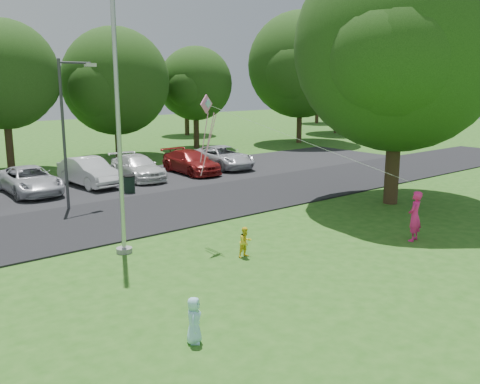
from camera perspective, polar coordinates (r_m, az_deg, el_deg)
ground at (r=15.64m, az=8.20°, el=-8.34°), size 120.00×120.00×0.00m
park_road at (r=22.41m, az=-8.99°, el=-2.00°), size 60.00×6.00×0.06m
parking_strip at (r=28.09m, az=-15.75°, el=0.55°), size 42.00×7.00×0.06m
flagpole at (r=16.61m, az=-12.87°, el=7.44°), size 0.50×0.50×10.00m
street_lamp at (r=23.12m, az=-17.86°, el=7.26°), size 1.73×0.44×6.18m
trash_can at (r=26.00m, az=-11.72°, el=0.78°), size 0.55×0.55×0.88m
big_tree at (r=23.84m, az=16.66°, el=14.18°), size 9.41×8.78×11.11m
tree_row at (r=36.27m, az=-19.64°, el=11.85°), size 64.35×11.94×10.88m
horizon_trees at (r=46.20m, az=-20.77°, el=9.92°), size 77.46×7.20×7.02m
parked_cars at (r=28.23m, az=-14.84°, el=2.07°), size 19.52×5.25×1.42m
woman at (r=18.96m, az=18.13°, el=-2.47°), size 0.71×0.55×1.72m
child_yellow at (r=16.51m, az=0.58°, el=-5.36°), size 0.47×0.37×0.96m
child_blue at (r=11.43m, az=-4.93°, el=-13.47°), size 0.57×0.58×1.00m
kite at (r=17.26m, az=-2.96°, el=7.73°), size 5.84×4.49×2.97m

